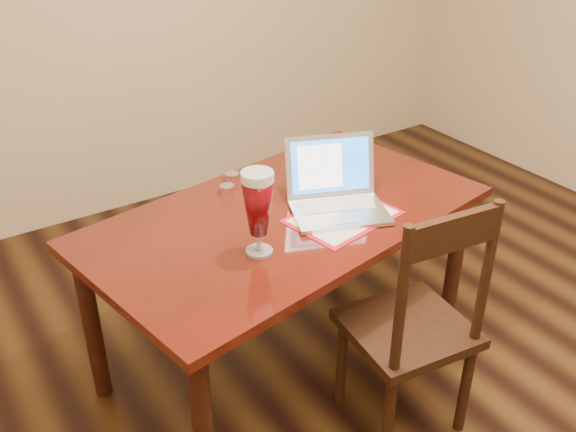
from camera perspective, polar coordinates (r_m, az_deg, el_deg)
dining_table at (r=2.53m, az=-0.11°, el=-1.27°), size 1.69×1.14×1.05m
dining_chair at (r=2.38m, az=11.14°, el=-9.63°), size 0.47×0.45×1.01m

